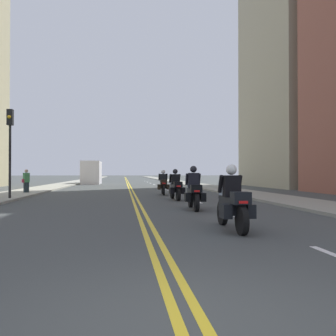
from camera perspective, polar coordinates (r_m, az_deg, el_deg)
ground_plane at (r=51.22m, az=-6.47°, el=-2.31°), size 264.00×264.00×0.00m
sidewalk_left at (r=51.65m, az=-14.64°, el=-2.21°), size 2.88×144.00×0.12m
sidewalk_right at (r=51.82m, az=1.66°, el=-2.23°), size 2.88×144.00×0.12m
centreline_yellow_inner at (r=51.21m, az=-6.61°, el=-2.31°), size 0.12×132.00×0.01m
centreline_yellow_outer at (r=51.22m, az=-6.34°, el=-2.31°), size 0.12×132.00×0.01m
lane_dashes_white at (r=32.42m, az=-0.84°, el=-3.22°), size 0.14×56.40×0.01m
building_right_1 at (r=40.09m, az=18.80°, el=20.02°), size 6.39×12.74×31.18m
motorcycle_0 at (r=8.84m, az=10.29°, el=-5.62°), size 0.76×2.28×1.61m
motorcycle_1 at (r=13.56m, az=4.14°, el=-3.88°), size 0.78×2.22×1.66m
motorcycle_2 at (r=18.36m, az=1.22°, el=-3.13°), size 0.78×2.27×1.59m
motorcycle_3 at (r=22.67m, az=-0.77°, el=-2.61°), size 0.78×2.19×1.59m
traffic_light_near at (r=19.73m, az=-23.90°, el=4.49°), size 0.28×0.38×4.60m
pedestrian_1 at (r=24.89m, az=-21.69°, el=-2.00°), size 0.44×0.46×1.62m
parked_truck at (r=45.51m, az=-12.04°, el=-0.89°), size 2.20×6.50×2.80m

